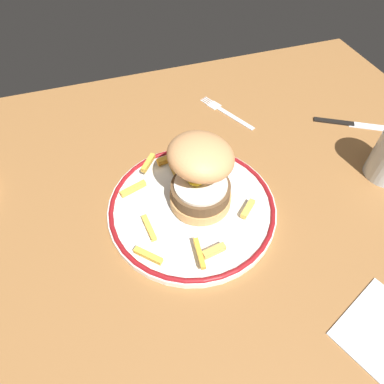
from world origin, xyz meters
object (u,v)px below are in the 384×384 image
object	(u,v)px
burger	(201,173)
fork	(225,112)
knife	(352,124)
dinner_plate	(192,207)

from	to	relation	value
burger	fork	distance (cm)	25.89
fork	knife	xyz separation A→B (cm)	(23.02, -11.73, 0.08)
fork	knife	bearing A→B (deg)	-26.99
dinner_plate	burger	distance (cm)	6.83
dinner_plate	knife	xyz separation A→B (cm)	(37.76, 10.33, -0.58)
burger	dinner_plate	bearing A→B (deg)	-151.63
dinner_plate	fork	bearing A→B (deg)	56.24
burger	knife	bearing A→B (deg)	14.63
fork	knife	world-z (taller)	knife
dinner_plate	fork	world-z (taller)	dinner_plate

